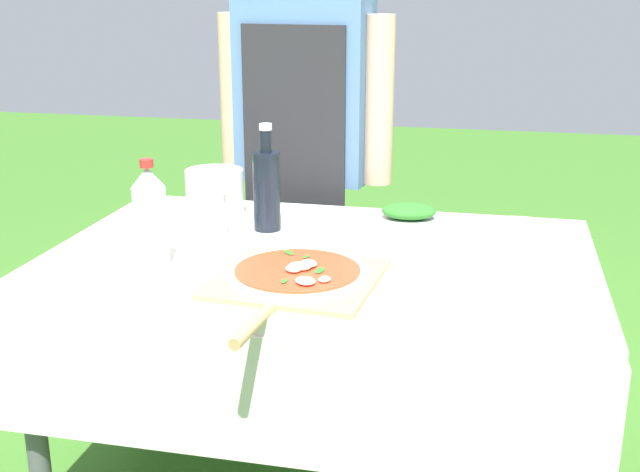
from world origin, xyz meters
TOP-DOWN VIEW (x-y plane):
  - prep_table at (0.00, 0.00)m, footprint 1.30×0.85m
  - person_cook at (-0.19, 0.62)m, footprint 0.56×0.23m
  - pizza_on_peel at (-0.01, -0.21)m, footprint 0.36×0.53m
  - oil_bottle at (-0.18, 0.15)m, footprint 0.07×0.07m
  - water_bottle at (-0.35, -0.19)m, footprint 0.07×0.07m
  - herb_container at (0.17, 0.31)m, footprint 0.18×0.14m
  - mixing_tub at (-0.35, 0.23)m, footprint 0.16×0.16m
  - plate_stack at (0.47, 0.16)m, footprint 0.28×0.28m
  - sauce_jar at (-0.30, 0.05)m, footprint 0.09×0.09m

SIDE VIEW (x-z plane):
  - prep_table at x=0.00m, z-range 0.27..1.00m
  - pizza_on_peel at x=-0.01m, z-range 0.71..0.76m
  - plate_stack at x=0.47m, z-range 0.72..0.76m
  - herb_container at x=0.17m, z-range 0.72..0.77m
  - sauce_jar at x=-0.30m, z-range 0.72..0.83m
  - mixing_tub at x=-0.35m, z-range 0.72..0.86m
  - oil_bottle at x=-0.18m, z-range 0.69..0.97m
  - water_bottle at x=-0.35m, z-range 0.72..0.97m
  - person_cook at x=-0.19m, z-range 0.13..1.63m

